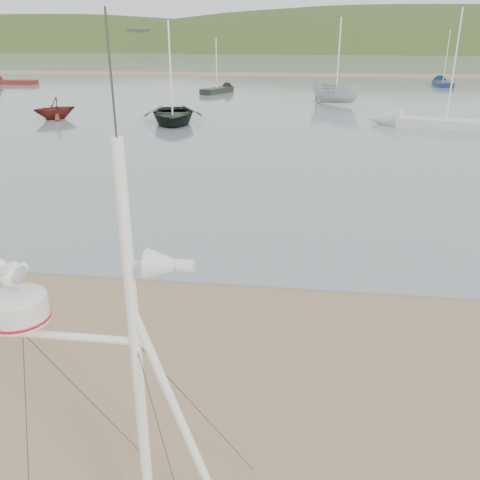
# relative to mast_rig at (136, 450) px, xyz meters

# --- Properties ---
(ground) EXTENTS (560.00, 560.00, 0.00)m
(ground) POSITION_rel_mast_rig_xyz_m (-1.76, 1.93, -1.23)
(ground) COLOR #876B4E
(ground) RESTS_ON ground
(water) EXTENTS (560.00, 256.00, 0.04)m
(water) POSITION_rel_mast_rig_xyz_m (-1.76, 133.93, -1.21)
(water) COLOR slate
(water) RESTS_ON ground
(sandbar) EXTENTS (560.00, 7.00, 0.07)m
(sandbar) POSITION_rel_mast_rig_xyz_m (-1.76, 71.93, -1.16)
(sandbar) COLOR #876B4E
(sandbar) RESTS_ON water
(hill_ridge) EXTENTS (620.00, 180.00, 80.00)m
(hill_ridge) POSITION_rel_mast_rig_xyz_m (16.76, 236.93, -20.93)
(hill_ridge) COLOR #283C18
(hill_ridge) RESTS_ON ground
(far_cottages) EXTENTS (294.40, 6.30, 8.00)m
(far_cottages) POSITION_rel_mast_rig_xyz_m (1.24, 197.93, 2.77)
(far_cottages) COLOR silver
(far_cottages) RESTS_ON ground
(mast_rig) EXTENTS (2.26, 2.41, 5.10)m
(mast_rig) POSITION_rel_mast_rig_xyz_m (0.00, 0.00, 0.00)
(mast_rig) COLOR white
(mast_rig) RESTS_ON ground
(boat_dark) EXTENTS (3.93, 1.98, 5.29)m
(boat_dark) POSITION_rel_mast_rig_xyz_m (-6.75, 27.01, 1.45)
(boat_dark) COLOR black
(boat_dark) RESTS_ON water
(boat_red) EXTENTS (2.59, 2.57, 2.62)m
(boat_red) POSITION_rel_mast_rig_xyz_m (-14.66, 27.71, 0.12)
(boat_red) COLOR #5D1C15
(boat_red) RESTS_ON water
(boat_white) EXTENTS (2.43, 2.42, 4.53)m
(boat_white) POSITION_rel_mast_rig_xyz_m (3.48, 37.83, 1.07)
(boat_white) COLOR silver
(boat_white) RESTS_ON water
(sailboat_white_near) EXTENTS (7.23, 3.70, 6.99)m
(sailboat_white_near) POSITION_rel_mast_rig_xyz_m (7.55, 27.95, -0.93)
(sailboat_white_near) COLOR silver
(sailboat_white_near) RESTS_ON ground
(sailboat_dark_mid) EXTENTS (3.22, 5.27, 5.23)m
(sailboat_dark_mid) POSITION_rel_mast_rig_xyz_m (-6.79, 46.35, -0.93)
(sailboat_dark_mid) COLOR black
(sailboat_dark_mid) RESTS_ON ground
(dinghy_red_far) EXTENTS (5.81, 1.49, 1.41)m
(dinghy_red_far) POSITION_rel_mast_rig_xyz_m (-32.61, 52.00, -0.94)
(dinghy_red_far) COLOR #5D1C15
(dinghy_red_far) RESTS_ON ground
(sailboat_blue_far) EXTENTS (1.85, 6.27, 6.19)m
(sailboat_blue_far) POSITION_rel_mast_rig_xyz_m (15.74, 57.55, -0.93)
(sailboat_blue_far) COLOR #122041
(sailboat_blue_far) RESTS_ON ground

